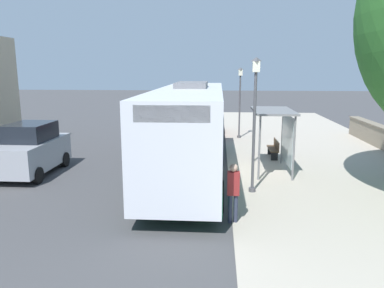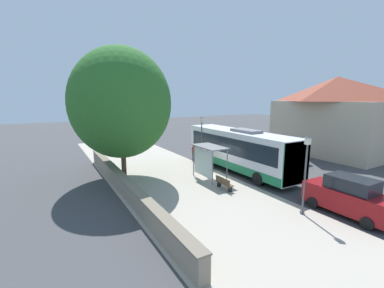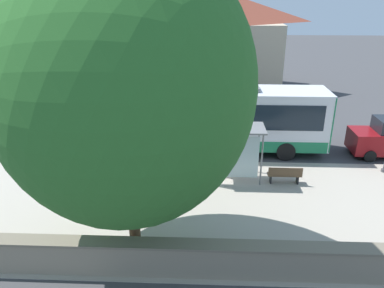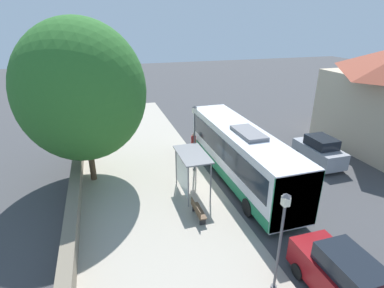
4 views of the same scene
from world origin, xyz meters
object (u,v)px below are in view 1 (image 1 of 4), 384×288
object	(u,v)px
bus_shelter	(276,121)
street_lamp_near	(255,115)
parked_car_behind_bus	(207,119)
parked_car_far_lane	(31,150)
bus	(190,128)
street_lamp_far	(240,97)
bench	(274,148)
pedestrian	(233,188)

from	to	relation	value
bus_shelter	street_lamp_near	size ratio (longest dim) A/B	0.65
street_lamp_near	parked_car_behind_bus	bearing A→B (deg)	-80.36
parked_car_far_lane	parked_car_behind_bus	bearing A→B (deg)	-124.50
bus	street_lamp_far	bearing A→B (deg)	-106.32
street_lamp_far	parked_car_behind_bus	size ratio (longest dim) A/B	0.98
bus_shelter	bench	world-z (taller)	bus_shelter
bus	pedestrian	xyz separation A→B (m)	(-1.59, 4.95, -0.92)
parked_car_behind_bus	parked_car_far_lane	size ratio (longest dim) A/B	1.14
pedestrian	street_lamp_near	world-z (taller)	street_lamp_near
bus	pedestrian	size ratio (longest dim) A/B	6.90
street_lamp_far	bus_shelter	bearing A→B (deg)	98.18
bench	parked_car_behind_bus	bearing A→B (deg)	-61.55
street_lamp_near	bus	bearing A→B (deg)	-42.93
bus	bench	world-z (taller)	bus
bus	parked_car_far_lane	world-z (taller)	bus
bench	street_lamp_near	xyz separation A→B (m)	(1.50, 5.35, 2.29)
pedestrian	street_lamp_far	size ratio (longest dim) A/B	0.40
bus_shelter	bus	bearing A→B (deg)	9.91
bus	parked_car_far_lane	size ratio (longest dim) A/B	3.04
bus_shelter	parked_car_behind_bus	bearing A→B (deg)	-70.47
pedestrian	street_lamp_near	bearing A→B (deg)	-105.96
bus_shelter	pedestrian	distance (m)	6.02
pedestrian	bench	size ratio (longest dim) A/B	1.10
bus_shelter	street_lamp_far	size ratio (longest dim) A/B	0.69
bus_shelter	street_lamp_far	distance (m)	7.83
bus_shelter	parked_car_far_lane	world-z (taller)	bus_shelter
bus_shelter	street_lamp_near	bearing A→B (deg)	67.33
bus_shelter	parked_car_far_lane	xyz separation A→B (m)	(10.13, 1.11, -1.14)
bus_shelter	parked_car_far_lane	size ratio (longest dim) A/B	0.77
bus	street_lamp_far	world-z (taller)	street_lamp_far
parked_car_behind_bus	parked_car_far_lane	world-z (taller)	parked_car_behind_bus
bus_shelter	street_lamp_far	bearing A→B (deg)	-81.82
bus_shelter	parked_car_behind_bus	size ratio (longest dim) A/B	0.67
bench	street_lamp_far	bearing A→B (deg)	-74.67
pedestrian	parked_car_far_lane	world-z (taller)	parked_car_far_lane
street_lamp_near	bench	bearing A→B (deg)	-105.69
bus_shelter	street_lamp_near	world-z (taller)	street_lamp_near
street_lamp_near	street_lamp_far	world-z (taller)	street_lamp_near
bus_shelter	parked_car_behind_bus	distance (m)	9.61
street_lamp_near	parked_car_far_lane	xyz separation A→B (m)	(8.95, -1.73, -1.75)
street_lamp_far	pedestrian	bearing A→B (deg)	86.33
street_lamp_far	bench	bearing A→B (deg)	105.33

